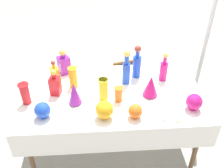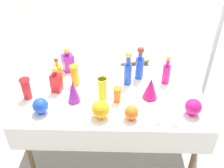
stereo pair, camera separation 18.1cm
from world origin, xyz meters
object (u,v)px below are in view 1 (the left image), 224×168
(fluted_vase_0, at_px, (151,86))
(round_bowl_3, at_px, (135,111))
(tall_bottle_1, at_px, (137,64))
(slender_vase_0, at_px, (73,77))
(square_decanter_1, at_px, (55,74))
(cardboard_box_behind_left, at_px, (127,80))
(round_bowl_1, at_px, (42,110))
(round_bowl_0, at_px, (194,102))
(slender_vase_2, at_px, (103,89))
(square_decanter_2, at_px, (64,64))
(fluted_vase_1, at_px, (74,93))
(square_decanter_0, at_px, (55,84))
(tall_bottle_0, at_px, (164,70))
(slender_vase_1, at_px, (25,93))
(canopy_pole, at_px, (205,44))
(slender_vase_3, at_px, (119,94))
(tall_bottle_2, at_px, (126,70))
(round_bowl_2, at_px, (104,110))

(fluted_vase_0, xyz_separation_m, round_bowl_3, (-0.18, -0.29, -0.04))
(tall_bottle_1, height_order, slender_vase_0, tall_bottle_1)
(square_decanter_1, relative_size, cardboard_box_behind_left, 0.45)
(slender_vase_0, bearing_deg, round_bowl_1, -118.11)
(cardboard_box_behind_left, bearing_deg, round_bowl_0, -73.22)
(round_bowl_3, bearing_deg, cardboard_box_behind_left, 84.99)
(square_decanter_1, height_order, slender_vase_2, square_decanter_1)
(square_decanter_2, distance_m, fluted_vase_0, 0.95)
(tall_bottle_1, bearing_deg, fluted_vase_1, -146.54)
(fluted_vase_1, bearing_deg, square_decanter_1, 121.17)
(square_decanter_0, relative_size, round_bowl_0, 1.78)
(slender_vase_0, xyz_separation_m, fluted_vase_0, (0.72, -0.20, -0.00))
(tall_bottle_0, bearing_deg, slender_vase_1, -167.75)
(square_decanter_2, height_order, canopy_pole, canopy_pole)
(square_decanter_2, relative_size, slender_vase_3, 1.91)
(tall_bottle_0, bearing_deg, round_bowl_3, -123.68)
(tall_bottle_1, xyz_separation_m, cardboard_box_behind_left, (0.02, 0.77, -0.72))
(square_decanter_0, relative_size, square_decanter_2, 0.98)
(tall_bottle_0, height_order, tall_bottle_2, tall_bottle_2)
(tall_bottle_0, distance_m, round_bowl_0, 0.50)
(square_decanter_1, distance_m, round_bowl_1, 0.53)
(tall_bottle_1, relative_size, square_decanter_2, 1.28)
(slender_vase_1, xyz_separation_m, round_bowl_3, (0.95, -0.26, -0.04))
(round_bowl_3, relative_size, cardboard_box_behind_left, 0.25)
(round_bowl_1, relative_size, cardboard_box_behind_left, 0.27)
(square_decanter_0, distance_m, round_bowl_0, 1.26)
(tall_bottle_2, bearing_deg, fluted_vase_0, -48.11)
(fluted_vase_1, height_order, cardboard_box_behind_left, fluted_vase_1)
(tall_bottle_1, distance_m, square_decanter_2, 0.76)
(round_bowl_1, bearing_deg, canopy_pole, 29.71)
(tall_bottle_1, bearing_deg, tall_bottle_0, -17.41)
(square_decanter_2, bearing_deg, round_bowl_2, -61.56)
(slender_vase_0, xyz_separation_m, round_bowl_0, (1.06, -0.41, -0.03))
(slender_vase_2, height_order, fluted_vase_1, slender_vase_2)
(slender_vase_2, bearing_deg, canopy_pole, 32.97)
(tall_bottle_1, distance_m, canopy_pole, 0.98)
(fluted_vase_1, bearing_deg, fluted_vase_0, 5.71)
(square_decanter_1, distance_m, round_bowl_0, 1.35)
(square_decanter_2, height_order, fluted_vase_1, square_decanter_2)
(square_decanter_0, distance_m, round_bowl_2, 0.57)
(tall_bottle_1, height_order, round_bowl_0, tall_bottle_1)
(square_decanter_2, bearing_deg, square_decanter_0, -97.44)
(slender_vase_0, bearing_deg, fluted_vase_1, -84.07)
(slender_vase_2, height_order, cardboard_box_behind_left, slender_vase_2)
(slender_vase_2, relative_size, round_bowl_1, 1.57)
(tall_bottle_1, xyz_separation_m, slender_vase_3, (-0.22, -0.39, -0.07))
(round_bowl_2, bearing_deg, round_bowl_0, 4.24)
(tall_bottle_2, relative_size, round_bowl_0, 2.38)
(tall_bottle_1, xyz_separation_m, round_bowl_1, (-0.87, -0.57, -0.07))
(tall_bottle_1, xyz_separation_m, round_bowl_2, (-0.36, -0.61, -0.06))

